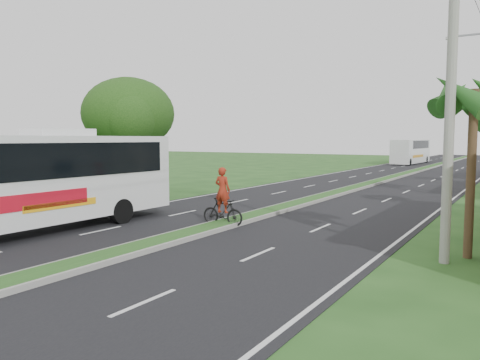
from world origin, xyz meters
The scene contains 11 objects.
ground centered at (0.00, 0.00, 0.00)m, with size 180.00×180.00×0.00m, color #22481A.
road_asphalt centered at (0.00, 20.00, 0.01)m, with size 14.00×160.00×0.02m, color black.
median_strip centered at (0.00, 20.00, 0.10)m, with size 1.20×160.00×0.18m.
lane_edge_left centered at (-6.70, 20.00, 0.00)m, with size 0.12×160.00×0.01m, color silver.
lane_edge_right centered at (6.70, 20.00, 0.00)m, with size 0.12×160.00×0.01m, color silver.
palm_verge_a centered at (9.00, 3.00, 4.74)m, with size 2.40×2.40×5.45m.
shade_tree centered at (-12.11, 10.02, 5.03)m, with size 6.30×6.00×7.54m.
utility_pole_a centered at (8.50, 2.00, 5.67)m, with size 1.60×0.28×11.00m.
coach_bus_main centered at (-5.20, -1.64, 2.17)m, with size 2.82×12.29×3.95m.
coach_bus_far centered at (-4.03, 56.97, 1.92)m, with size 3.07×11.72×3.38m.
motorcyclist centered at (-0.11, 3.38, 0.87)m, with size 1.89×0.60×2.41m.
Camera 1 is at (10.48, -12.27, 3.56)m, focal length 35.00 mm.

